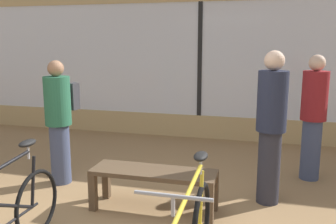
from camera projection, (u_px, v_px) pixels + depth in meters
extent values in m
cube|color=tan|center=(199.00, 126.00, 7.37)|extent=(12.00, 0.08, 0.45)
cube|color=white|center=(200.00, 60.00, 7.13)|extent=(12.00, 0.04, 2.15)
cube|color=black|center=(200.00, 60.00, 7.10)|extent=(0.08, 0.02, 2.15)
torus|color=black|center=(37.00, 204.00, 3.63)|extent=(0.04, 0.67, 0.67)
cylinder|color=black|center=(33.00, 182.00, 3.55)|extent=(0.03, 0.11, 0.49)
cylinder|color=black|center=(22.00, 214.00, 3.41)|extent=(0.03, 0.48, 0.03)
cylinder|color=#B2B2B7|center=(28.00, 152.00, 3.45)|extent=(0.02, 0.02, 0.14)
ellipsoid|color=black|center=(28.00, 143.00, 3.44)|extent=(0.11, 0.22, 0.06)
cylinder|color=gold|center=(201.00, 200.00, 3.09)|extent=(0.03, 0.11, 0.49)
cylinder|color=gold|center=(189.00, 191.00, 2.57)|extent=(0.03, 0.90, 0.10)
cylinder|color=#B2B2B7|center=(201.00, 166.00, 2.99)|extent=(0.02, 0.02, 0.14)
ellipsoid|color=black|center=(201.00, 156.00, 2.98)|extent=(0.11, 0.22, 0.06)
cylinder|color=#B2B2B7|center=(173.00, 206.00, 2.13)|extent=(0.02, 0.02, 0.12)
cylinder|color=#ADADB2|center=(173.00, 196.00, 2.12)|extent=(0.46, 0.02, 0.02)
cube|color=brown|center=(154.00, 172.00, 4.16)|extent=(1.40, 0.44, 0.05)
cube|color=brown|center=(93.00, 192.00, 4.20)|extent=(0.08, 0.08, 0.42)
cube|color=brown|center=(210.00, 206.00, 3.87)|extent=(0.08, 0.08, 0.42)
cube|color=brown|center=(106.00, 181.00, 4.54)|extent=(0.08, 0.08, 0.42)
cube|color=brown|center=(215.00, 192.00, 4.21)|extent=(0.08, 0.08, 0.42)
cylinder|color=#424C6B|center=(60.00, 154.00, 5.00)|extent=(0.30, 0.30, 0.80)
cylinder|color=#286647|center=(57.00, 101.00, 4.86)|extent=(0.40, 0.40, 0.63)
sphere|color=#9E7051|center=(56.00, 68.00, 4.78)|extent=(0.21, 0.21, 0.21)
cube|color=#38383D|center=(70.00, 96.00, 5.07)|extent=(0.26, 0.18, 0.36)
cylinder|color=#424C6B|center=(311.00, 150.00, 5.13)|extent=(0.30, 0.30, 0.83)
cylinder|color=maroon|center=(315.00, 96.00, 4.99)|extent=(0.40, 0.40, 0.66)
sphere|color=beige|center=(317.00, 63.00, 4.91)|extent=(0.22, 0.22, 0.22)
cylinder|color=#2D2D38|center=(269.00, 167.00, 4.38)|extent=(0.29, 0.29, 0.87)
cylinder|color=#23283D|center=(272.00, 101.00, 4.23)|extent=(0.38, 0.38, 0.69)
sphere|color=beige|center=(274.00, 61.00, 4.14)|extent=(0.22, 0.22, 0.22)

